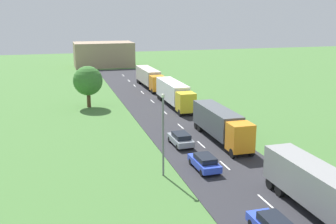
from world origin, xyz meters
TOP-DOWN VIEW (x-y plane):
  - road at (0.00, 24.50)m, footprint 10.00×140.00m
  - lane_marking_centre at (0.00, 21.70)m, footprint 0.16×124.83m
  - truck_lead at (2.64, 12.83)m, footprint 2.60×14.59m
  - truck_second at (2.64, 32.37)m, footprint 2.52×12.24m
  - truck_third at (2.54, 50.63)m, footprint 2.55×13.42m
  - truck_fourth at (2.47, 67.36)m, footprint 2.72×13.86m
  - car_third at (-2.31, 24.51)m, footprint 1.93×4.35m
  - car_fourth at (-2.33, 31.90)m, footprint 1.99×4.27m
  - lamppost_second at (-6.39, 24.36)m, footprint 0.36×0.36m
  - tree_birch at (-10.52, 53.94)m, footprint 4.57×4.57m
  - distant_building at (-2.21, 101.73)m, footprint 15.61×9.64m

SIDE VIEW (x-z plane):
  - road at x=0.00m, z-range 0.00..0.06m
  - lane_marking_centre at x=0.00m, z-range 0.06..0.07m
  - car_third at x=-2.31m, z-range 0.10..1.55m
  - car_fourth at x=-2.33m, z-range 0.10..1.56m
  - truck_fourth at x=2.47m, z-range 0.32..3.91m
  - truck_lead at x=2.64m, z-range 0.35..3.92m
  - truck_second at x=2.64m, z-range 0.34..3.95m
  - truck_third at x=2.54m, z-range 0.32..4.03m
  - distant_building at x=-2.21m, z-range 0.00..6.52m
  - tree_birch at x=-10.52m, z-range 0.93..7.42m
  - lamppost_second at x=-6.39m, z-range 0.47..8.16m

